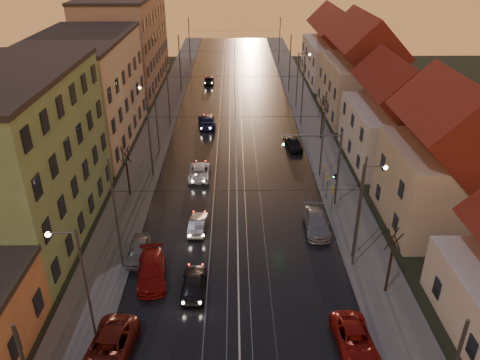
{
  "coord_description": "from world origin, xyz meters",
  "views": [
    {
      "loc": [
        -0.26,
        -19.19,
        21.86
      ],
      "look_at": [
        0.26,
        17.35,
        3.01
      ],
      "focal_mm": 35.0,
      "sensor_mm": 36.0,
      "label": 1
    }
  ],
  "objects_px": {
    "driving_car_0": "(194,283)",
    "parked_left_1": "(109,349)",
    "street_lamp_1": "(363,203)",
    "parked_left_2": "(151,271)",
    "driving_car_3": "(207,121)",
    "driving_car_4": "(209,80)",
    "driving_car_1": "(198,224)",
    "parked_left_3": "(139,250)",
    "street_lamp_2": "(153,113)",
    "parked_right_2": "(294,144)",
    "street_lamp_3": "(300,75)",
    "driving_car_2": "(200,171)",
    "traffic_light_mast": "(328,160)",
    "parked_right_1": "(316,223)",
    "street_lamp_0": "(79,276)",
    "parked_right_0": "(355,340)"
  },
  "relations": [
    {
      "from": "driving_car_0",
      "to": "parked_left_2",
      "type": "relative_size",
      "value": 0.83
    },
    {
      "from": "driving_car_1",
      "to": "street_lamp_1",
      "type": "bearing_deg",
      "value": 166.09
    },
    {
      "from": "traffic_light_mast",
      "to": "driving_car_1",
      "type": "distance_m",
      "value": 12.65
    },
    {
      "from": "street_lamp_1",
      "to": "parked_left_3",
      "type": "height_order",
      "value": "street_lamp_1"
    },
    {
      "from": "street_lamp_3",
      "to": "driving_car_4",
      "type": "relative_size",
      "value": 2.0
    },
    {
      "from": "street_lamp_0",
      "to": "street_lamp_2",
      "type": "xyz_separation_m",
      "value": [
        0.0,
        28.0,
        0.0
      ]
    },
    {
      "from": "street_lamp_0",
      "to": "street_lamp_2",
      "type": "relative_size",
      "value": 1.0
    },
    {
      "from": "driving_car_2",
      "to": "parked_left_2",
      "type": "distance_m",
      "value": 16.47
    },
    {
      "from": "driving_car_3",
      "to": "driving_car_4",
      "type": "bearing_deg",
      "value": -94.6
    },
    {
      "from": "driving_car_2",
      "to": "parked_right_2",
      "type": "bearing_deg",
      "value": -146.23
    },
    {
      "from": "street_lamp_2",
      "to": "parked_left_1",
      "type": "bearing_deg",
      "value": -87.08
    },
    {
      "from": "street_lamp_2",
      "to": "traffic_light_mast",
      "type": "distance_m",
      "value": 20.89
    },
    {
      "from": "street_lamp_3",
      "to": "parked_left_1",
      "type": "relative_size",
      "value": 1.51
    },
    {
      "from": "driving_car_1",
      "to": "parked_left_3",
      "type": "relative_size",
      "value": 0.93
    },
    {
      "from": "driving_car_3",
      "to": "parked_left_1",
      "type": "xyz_separation_m",
      "value": [
        -3.81,
        -38.16,
        -0.01
      ]
    },
    {
      "from": "driving_car_0",
      "to": "driving_car_2",
      "type": "height_order",
      "value": "driving_car_0"
    },
    {
      "from": "driving_car_0",
      "to": "parked_right_2",
      "type": "bearing_deg",
      "value": -111.45
    },
    {
      "from": "street_lamp_1",
      "to": "parked_left_2",
      "type": "distance_m",
      "value": 16.06
    },
    {
      "from": "traffic_light_mast",
      "to": "parked_left_2",
      "type": "distance_m",
      "value": 18.0
    },
    {
      "from": "driving_car_0",
      "to": "driving_car_3",
      "type": "bearing_deg",
      "value": -88.54
    },
    {
      "from": "parked_right_1",
      "to": "parked_right_2",
      "type": "relative_size",
      "value": 1.24
    },
    {
      "from": "street_lamp_0",
      "to": "street_lamp_3",
      "type": "distance_m",
      "value": 47.62
    },
    {
      "from": "street_lamp_0",
      "to": "parked_left_3",
      "type": "xyz_separation_m",
      "value": [
        1.5,
        8.26,
        -4.21
      ]
    },
    {
      "from": "driving_car_3",
      "to": "traffic_light_mast",
      "type": "bearing_deg",
      "value": 113.38
    },
    {
      "from": "parked_right_0",
      "to": "street_lamp_3",
      "type": "bearing_deg",
      "value": 84.35
    },
    {
      "from": "driving_car_4",
      "to": "parked_right_1",
      "type": "height_order",
      "value": "parked_right_1"
    },
    {
      "from": "traffic_light_mast",
      "to": "parked_left_3",
      "type": "xyz_separation_m",
      "value": [
        -15.59,
        -7.74,
        -3.92
      ]
    },
    {
      "from": "driving_car_0",
      "to": "parked_left_2",
      "type": "height_order",
      "value": "parked_left_2"
    },
    {
      "from": "parked_left_2",
      "to": "parked_right_2",
      "type": "xyz_separation_m",
      "value": [
        12.97,
        23.39,
        -0.05
      ]
    },
    {
      "from": "driving_car_1",
      "to": "parked_right_2",
      "type": "height_order",
      "value": "parked_right_2"
    },
    {
      "from": "traffic_light_mast",
      "to": "parked_left_2",
      "type": "xyz_separation_m",
      "value": [
        -14.22,
        -10.32,
        -3.88
      ]
    },
    {
      "from": "street_lamp_3",
      "to": "driving_car_1",
      "type": "height_order",
      "value": "street_lamp_3"
    },
    {
      "from": "street_lamp_1",
      "to": "driving_car_2",
      "type": "relative_size",
      "value": 1.71
    },
    {
      "from": "street_lamp_2",
      "to": "parked_left_2",
      "type": "distance_m",
      "value": 22.89
    },
    {
      "from": "driving_car_1",
      "to": "driving_car_3",
      "type": "distance_m",
      "value": 24.65
    },
    {
      "from": "street_lamp_3",
      "to": "driving_car_4",
      "type": "bearing_deg",
      "value": 136.34
    },
    {
      "from": "parked_right_2",
      "to": "driving_car_1",
      "type": "bearing_deg",
      "value": -127.13
    },
    {
      "from": "traffic_light_mast",
      "to": "parked_right_1",
      "type": "distance_m",
      "value": 5.8
    },
    {
      "from": "driving_car_0",
      "to": "parked_left_1",
      "type": "relative_size",
      "value": 0.77
    },
    {
      "from": "street_lamp_2",
      "to": "parked_right_0",
      "type": "xyz_separation_m",
      "value": [
        15.96,
        -28.97,
        -4.24
      ]
    },
    {
      "from": "driving_car_0",
      "to": "parked_left_3",
      "type": "relative_size",
      "value": 1.02
    },
    {
      "from": "street_lamp_1",
      "to": "parked_right_2",
      "type": "xyz_separation_m",
      "value": [
        -2.37,
        21.07,
        -4.22
      ]
    },
    {
      "from": "driving_car_3",
      "to": "parked_left_3",
      "type": "relative_size",
      "value": 1.29
    },
    {
      "from": "driving_car_1",
      "to": "driving_car_4",
      "type": "relative_size",
      "value": 0.93
    },
    {
      "from": "traffic_light_mast",
      "to": "parked_right_2",
      "type": "xyz_separation_m",
      "value": [
        -1.26,
        13.07,
        -3.93
      ]
    },
    {
      "from": "driving_car_2",
      "to": "parked_left_1",
      "type": "height_order",
      "value": "parked_left_1"
    },
    {
      "from": "street_lamp_2",
      "to": "parked_left_3",
      "type": "height_order",
      "value": "street_lamp_2"
    },
    {
      "from": "parked_left_3",
      "to": "street_lamp_0",
      "type": "bearing_deg",
      "value": -102.08
    },
    {
      "from": "driving_car_0",
      "to": "driving_car_2",
      "type": "distance_m",
      "value": 17.64
    },
    {
      "from": "parked_left_1",
      "to": "parked_left_2",
      "type": "height_order",
      "value": "parked_left_1"
    }
  ]
}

